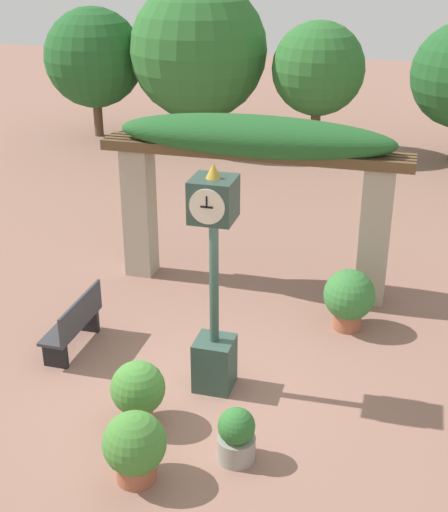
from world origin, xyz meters
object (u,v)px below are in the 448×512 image
Objects in this scene: pedestal_clock at (214,289)px; potted_plant_near_right at (138,390)px; park_bench at (74,324)px; potted_plant_near_left at (236,435)px; potted_plant_far_left at (135,446)px; potted_plant_far_right at (349,297)px.

pedestal_clock reaches higher than potted_plant_near_right.
park_bench is at bearing 170.40° from pedestal_clock.
pedestal_clock is at bearing 115.77° from potted_plant_near_left.
potted_plant_far_left is 4.66m from potted_plant_far_right.
potted_plant_near_right is 2.17m from park_bench.
pedestal_clock is 2.63m from park_bench.
pedestal_clock is 3.67× the size of potted_plant_far_left.
potted_plant_near_left is 3.69m from potted_plant_far_right.
pedestal_clock is 2.36m from potted_plant_far_left.
potted_plant_near_right is at bearing -124.61° from pedestal_clock.
pedestal_clock is 2.42× the size of park_bench.
potted_plant_far_right is (1.63, 2.15, -0.98)m from pedestal_clock.
pedestal_clock reaches higher than potted_plant_far_left.
park_bench is (-1.62, 1.45, -0.07)m from potted_plant_near_right.
park_bench is (-2.35, 0.40, -1.12)m from pedestal_clock.
potted_plant_near_left is at bearing 59.15° from park_bench.
park_bench is at bearing 149.15° from potted_plant_near_left.
potted_plant_far_right is (1.99, 4.21, 0.08)m from potted_plant_far_left.
pedestal_clock reaches higher than potted_plant_near_left.
pedestal_clock is 2.87m from potted_plant_far_right.
potted_plant_near_left is 0.70× the size of potted_plant_far_right.
pedestal_clock is 3.23× the size of potted_plant_far_right.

